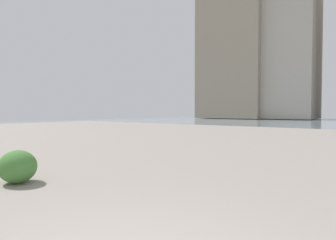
# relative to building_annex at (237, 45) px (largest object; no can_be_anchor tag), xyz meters

# --- Properties ---
(building_slab) EXTENTS (10.39, 13.60, 37.48)m
(building_slab) POSITION_rel_building_annex_xyz_m (-12.42, -1.18, -0.40)
(building_slab) COLOR #B2A899
(building_slab) RESTS_ON ground
(building_annex) EXTENTS (15.56, 14.75, 36.21)m
(building_annex) POSITION_rel_building_annex_xyz_m (0.00, 0.00, 0.00)
(building_annex) COLOR gray
(building_annex) RESTS_ON ground
(shrub_low) EXTENTS (0.86, 0.77, 0.73)m
(shrub_low) POSITION_rel_building_annex_xyz_m (-20.72, 61.08, -17.74)
(shrub_low) COLOR #477F38
(shrub_low) RESTS_ON ground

